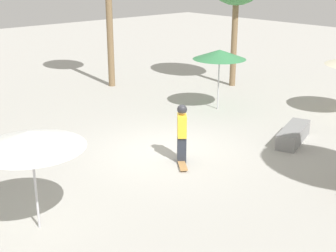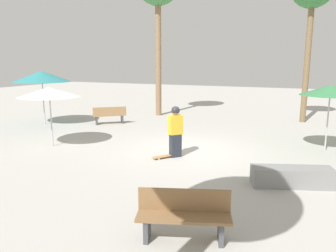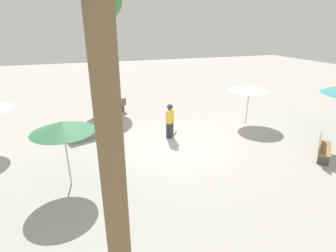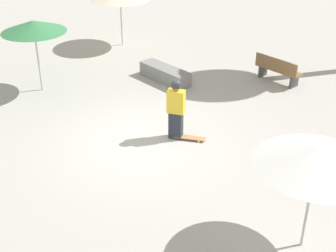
{
  "view_description": "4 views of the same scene",
  "coord_description": "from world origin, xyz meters",
  "views": [
    {
      "loc": [
        -9.45,
        8.35,
        5.16
      ],
      "look_at": [
        -0.5,
        0.34,
        1.01
      ],
      "focal_mm": 50.0,
      "sensor_mm": 36.0,
      "label": 1
    },
    {
      "loc": [
        -10.18,
        -3.77,
        3.0
      ],
      "look_at": [
        -0.3,
        0.59,
        0.87
      ],
      "focal_mm": 35.0,
      "sensor_mm": 36.0,
      "label": 2
    },
    {
      "loc": [
        10.02,
        -3.65,
        4.97
      ],
      "look_at": [
        -0.31,
        -0.16,
        0.78
      ],
      "focal_mm": 28.0,
      "sensor_mm": 36.0,
      "label": 3
    },
    {
      "loc": [
        3.53,
        9.78,
        6.17
      ],
      "look_at": [
        -0.38,
        0.57,
        0.67
      ],
      "focal_mm": 50.0,
      "sensor_mm": 36.0,
      "label": 4
    }
  ],
  "objects": [
    {
      "name": "bench_near",
      "position": [
        -5.34,
        -1.93,
        0.43
      ],
      "size": [
        0.94,
        1.66,
        0.85
      ],
      "rotation": [
        0.0,
        0.0,
        1.9
      ],
      "color": "#47474C",
      "rests_on": "ground_plane"
    },
    {
      "name": "skater_main",
      "position": [
        -0.8,
        0.1,
        0.88
      ],
      "size": [
        0.49,
        0.47,
        1.63
      ],
      "rotation": [
        0.0,
        0.0,
        2.43
      ],
      "color": "#282D38",
      "rests_on": "ground_plane"
    },
    {
      "name": "ground_plane",
      "position": [
        0.0,
        0.0,
        0.0
      ],
      "size": [
        60.0,
        60.0,
        0.0
      ],
      "primitive_type": "plane",
      "color": "#B2AFA8"
    },
    {
      "name": "concrete_ledge",
      "position": [
        -2.0,
        -3.48,
        0.23
      ],
      "size": [
        1.18,
        2.02,
        0.47
      ],
      "rotation": [
        0.0,
        0.0,
        1.91
      ],
      "color": "gray",
      "rests_on": "ground_plane"
    },
    {
      "name": "shade_umbrella_green",
      "position": [
        1.89,
        -4.32,
        2.07
      ],
      "size": [
        1.95,
        1.95,
        2.25
      ],
      "color": "#B7B7BC",
      "rests_on": "ground_plane"
    },
    {
      "name": "skateboard",
      "position": [
        -1.1,
        0.36,
        0.06
      ],
      "size": [
        0.76,
        0.63,
        0.07
      ],
      "rotation": [
        0.0,
        0.0,
        2.51
      ],
      "color": "#B7844C",
      "rests_on": "ground_plane"
    },
    {
      "name": "shade_umbrella_white",
      "position": [
        -1.35,
        4.68,
        1.95
      ],
      "size": [
        2.16,
        2.16,
        2.12
      ],
      "color": "#B7B7BC",
      "rests_on": "ground_plane"
    }
  ]
}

